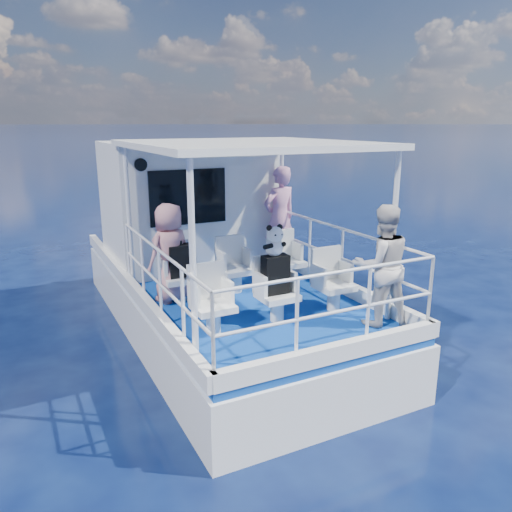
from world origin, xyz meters
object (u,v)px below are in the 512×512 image
Objects in this scene: passenger_stbd_aft at (381,266)px; backpack_center at (275,274)px; passenger_port_fwd at (170,253)px; panda at (274,240)px.

backpack_center is (-1.15, 0.68, -0.15)m from passenger_stbd_aft.
passenger_port_fwd is 2.84× the size of backpack_center.
panda is (-1.17, 0.69, 0.31)m from passenger_stbd_aft.
passenger_port_fwd is at bearing 125.68° from panda.
passenger_stbd_aft is 1.35m from backpack_center.
panda is (0.96, -1.34, 0.37)m from passenger_port_fwd.
panda reaches higher than backpack_center.
passenger_stbd_aft is (2.13, -2.03, 0.06)m from passenger_port_fwd.
passenger_port_fwd is 1.67m from backpack_center.
passenger_stbd_aft is at bearing -30.68° from backpack_center.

